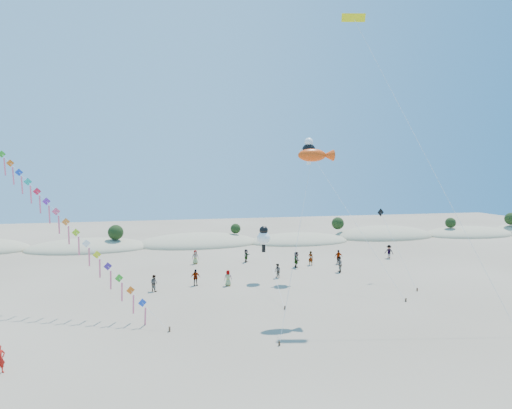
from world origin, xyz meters
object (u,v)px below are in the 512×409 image
at_px(kite_train, 16,170).
at_px(fish_kite, 316,156).
at_px(parafoil_kite, 358,26).
at_px(flyer_foreground, 0,359).

xyz_separation_m(kite_train, fish_kite, (24.25, -7.97, 1.13)).
xyz_separation_m(kite_train, parafoil_kite, (28.38, -6.51, 11.91)).
height_order(parafoil_kite, flyer_foreground, parafoil_kite).
bearing_deg(fish_kite, flyer_foreground, -162.67).
distance_m(kite_train, parafoil_kite, 31.46).
relative_size(fish_kite, parafoil_kite, 0.54).
height_order(kite_train, fish_kite, kite_train).
xyz_separation_m(fish_kite, flyer_foreground, (-21.12, -6.59, -11.77)).
distance_m(kite_train, flyer_foreground, 18.31).
relative_size(kite_train, flyer_foreground, 14.71).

